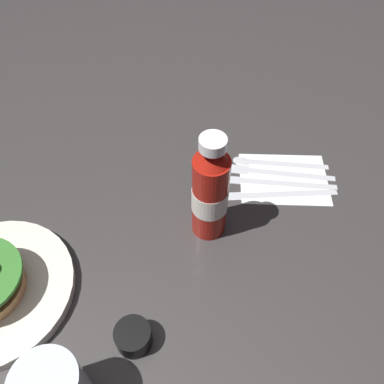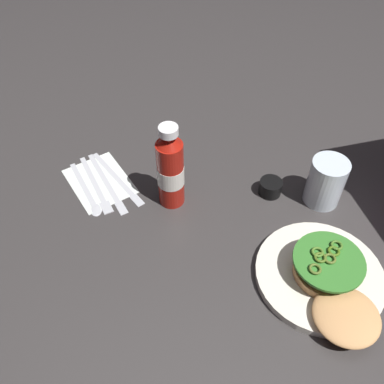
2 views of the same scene
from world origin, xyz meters
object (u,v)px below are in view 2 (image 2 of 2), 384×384
object	(u,v)px
condiment_cup	(270,187)
fork_utensil	(97,188)
burger_sandwich	(333,284)
butter_knife	(120,180)
water_glass	(326,182)
ketchup_bottle	(170,170)
steak_knife	(108,185)
spoon_utensil	(89,195)
dinner_plate	(319,275)
napkin	(100,181)

from	to	relation	value
condiment_cup	fork_utensil	world-z (taller)	condiment_cup
burger_sandwich	butter_knife	size ratio (longest dim) A/B	1.08
water_glass	condiment_cup	size ratio (longest dim) A/B	2.16
water_glass	condiment_cup	xyz separation A→B (m)	(-0.05, -0.10, -0.04)
ketchup_bottle	water_glass	distance (m)	0.34
fork_utensil	steak_knife	distance (m)	0.03
spoon_utensil	steak_knife	world-z (taller)	same
water_glass	fork_utensil	xyz separation A→B (m)	(-0.16, -0.48, -0.05)
dinner_plate	spoon_utensil	xyz separation A→B (m)	(-0.32, -0.41, -0.00)
burger_sandwich	napkin	world-z (taller)	burger_sandwich
napkin	fork_utensil	distance (m)	0.02
napkin	dinner_plate	bearing A→B (deg)	46.32
spoon_utensil	butter_knife	bearing A→B (deg)	110.08
burger_sandwich	water_glass	bearing A→B (deg)	157.54
fork_utensil	napkin	bearing A→B (deg)	161.55
burger_sandwich	butter_knife	world-z (taller)	burger_sandwich
water_glass	napkin	bearing A→B (deg)	-110.67
condiment_cup	water_glass	bearing A→B (deg)	65.26
butter_knife	condiment_cup	bearing A→B (deg)	69.91
napkin	spoon_utensil	xyz separation A→B (m)	(0.04, -0.03, 0.00)
fork_utensil	butter_knife	world-z (taller)	same
burger_sandwich	napkin	bearing A→B (deg)	-136.30
dinner_plate	spoon_utensil	distance (m)	0.52
ketchup_bottle	napkin	xyz separation A→B (m)	(-0.10, -0.15, -0.09)
dinner_plate	condiment_cup	world-z (taller)	condiment_cup
napkin	butter_knife	xyz separation A→B (m)	(0.01, 0.05, 0.00)
dinner_plate	napkin	size ratio (longest dim) A/B	1.49
dinner_plate	condiment_cup	bearing A→B (deg)	-177.88
dinner_plate	steak_knife	distance (m)	0.50
ketchup_bottle	spoon_utensil	bearing A→B (deg)	-107.87
dinner_plate	water_glass	size ratio (longest dim) A/B	2.21
burger_sandwich	water_glass	distance (m)	0.24
butter_knife	burger_sandwich	bearing A→B (deg)	40.95
condiment_cup	butter_knife	distance (m)	0.35
burger_sandwich	napkin	xyz separation A→B (m)	(-0.40, -0.38, -0.04)
spoon_utensil	butter_knife	size ratio (longest dim) A/B	0.89
butter_knife	steak_knife	bearing A→B (deg)	-70.70
water_glass	napkin	world-z (taller)	water_glass
spoon_utensil	steak_knife	size ratio (longest dim) A/B	0.84
dinner_plate	napkin	xyz separation A→B (m)	(-0.36, -0.38, -0.01)
fork_utensil	water_glass	bearing A→B (deg)	72.04
steak_knife	butter_knife	xyz separation A→B (m)	(-0.01, 0.03, 0.00)
spoon_utensil	burger_sandwich	bearing A→B (deg)	48.72
burger_sandwich	fork_utensil	world-z (taller)	burger_sandwich
water_glass	napkin	distance (m)	0.51
dinner_plate	ketchup_bottle	size ratio (longest dim) A/B	1.18
water_glass	napkin	xyz separation A→B (m)	(-0.18, -0.48, -0.05)
napkin	steak_knife	bearing A→B (deg)	40.21
water_glass	spoon_utensil	size ratio (longest dim) A/B	0.61
fork_utensil	spoon_utensil	bearing A→B (deg)	-50.45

